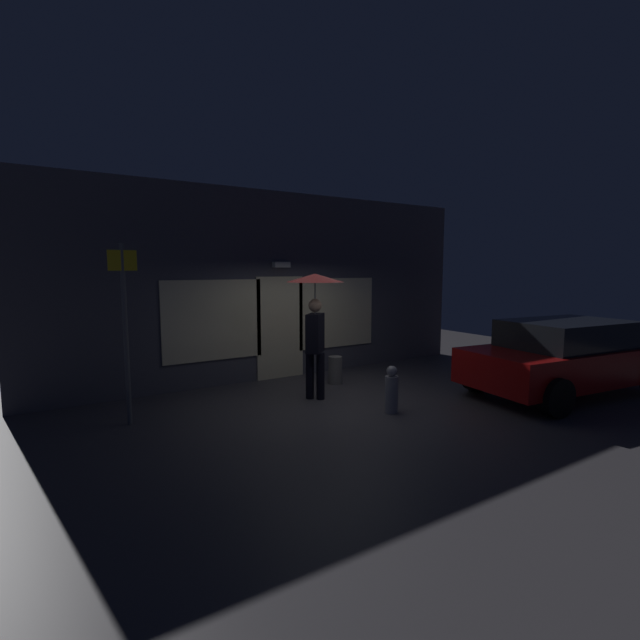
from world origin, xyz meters
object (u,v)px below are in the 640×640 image
parked_car (565,356)px  fire_hydrant (392,391)px  person_with_umbrella (315,308)px  sidewalk_bollard (335,370)px  street_sign_post (125,325)px

parked_car → fire_hydrant: size_ratio=5.30×
parked_car → fire_hydrant: 3.65m
person_with_umbrella → sidewalk_bollard: 1.82m
person_with_umbrella → fire_hydrant: person_with_umbrella is taller
street_sign_post → fire_hydrant: bearing=-24.2°
parked_car → sidewalk_bollard: 4.40m
person_with_umbrella → sidewalk_bollard: bearing=-5.8°
person_with_umbrella → street_sign_post: street_sign_post is taller
person_with_umbrella → parked_car: size_ratio=0.55×
sidewalk_bollard → fire_hydrant: 2.09m
sidewalk_bollard → fire_hydrant: size_ratio=0.72×
sidewalk_bollard → person_with_umbrella: bearing=-142.4°
street_sign_post → fire_hydrant: size_ratio=3.47×
fire_hydrant → parked_car: bearing=-14.1°
person_with_umbrella → street_sign_post: (-3.11, 0.33, -0.13)m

